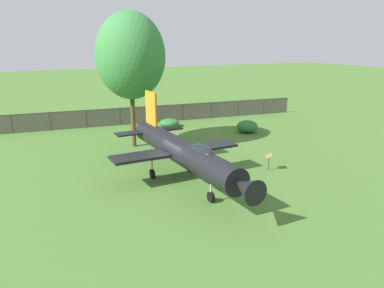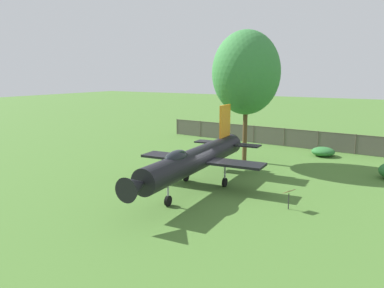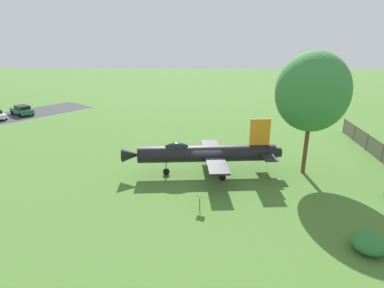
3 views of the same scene
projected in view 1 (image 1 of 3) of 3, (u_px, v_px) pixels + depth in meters
ground_plane at (181, 180)px, 23.36m from camera, size 200.00×200.00×0.00m
display_jet at (183, 151)px, 22.50m from camera, size 14.28×8.51×5.11m
shade_tree at (130, 56)px, 28.95m from camera, size 6.30×5.44×10.86m
perimeter_fence at (151, 114)px, 39.52m from camera, size 2.41×34.44×1.87m
shrub_near_fence at (247, 126)px, 35.49m from camera, size 2.04×2.02×1.17m
shrub_by_tree at (169, 123)px, 37.83m from camera, size 2.02×2.04×0.82m
info_plaque at (269, 158)px, 25.01m from camera, size 0.71×0.60×1.14m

